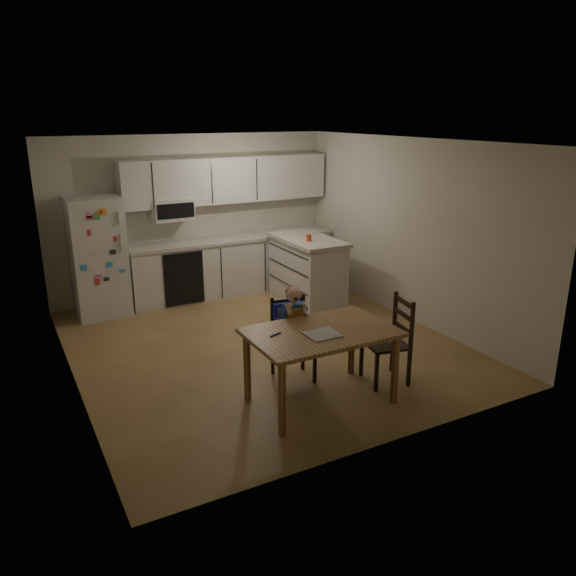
# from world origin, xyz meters

# --- Properties ---
(room) EXTENTS (4.52, 5.01, 2.51)m
(room) POSITION_xyz_m (0.00, 0.48, 1.25)
(room) COLOR olive
(room) RESTS_ON ground
(refrigerator) EXTENTS (0.72, 0.70, 1.70)m
(refrigerator) POSITION_xyz_m (-1.55, 2.15, 0.85)
(refrigerator) COLOR silver
(refrigerator) RESTS_ON ground
(kitchen_run) EXTENTS (3.37, 0.62, 2.15)m
(kitchen_run) POSITION_xyz_m (0.50, 2.24, 0.88)
(kitchen_run) COLOR silver
(kitchen_run) RESTS_ON ground
(kitchen_island) EXTENTS (0.72, 1.37, 1.01)m
(kitchen_island) POSITION_xyz_m (1.33, 1.19, 0.51)
(kitchen_island) COLOR silver
(kitchen_island) RESTS_ON ground
(red_cup) EXTENTS (0.08, 0.08, 0.10)m
(red_cup) POSITION_xyz_m (1.23, 0.99, 1.06)
(red_cup) COLOR red
(red_cup) RESTS_ON kitchen_island
(dining_table) EXTENTS (1.44, 0.92, 0.77)m
(dining_table) POSITION_xyz_m (-0.11, -1.56, 0.67)
(dining_table) COLOR brown
(dining_table) RESTS_ON ground
(napkin) EXTENTS (0.31, 0.27, 0.01)m
(napkin) POSITION_xyz_m (-0.16, -1.67, 0.78)
(napkin) COLOR #AEADB2
(napkin) RESTS_ON dining_table
(toddler_spoon) EXTENTS (0.12, 0.06, 0.02)m
(toddler_spoon) POSITION_xyz_m (-0.57, -1.46, 0.78)
(toddler_spoon) COLOR #2729B7
(toddler_spoon) RESTS_ON dining_table
(chair_booster) EXTENTS (0.46, 0.46, 1.06)m
(chair_booster) POSITION_xyz_m (-0.10, -0.95, 0.64)
(chair_booster) COLOR black
(chair_booster) RESTS_ON ground
(chair_side) EXTENTS (0.49, 0.49, 0.95)m
(chair_side) POSITION_xyz_m (0.83, -1.53, 0.54)
(chair_side) COLOR black
(chair_side) RESTS_ON ground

